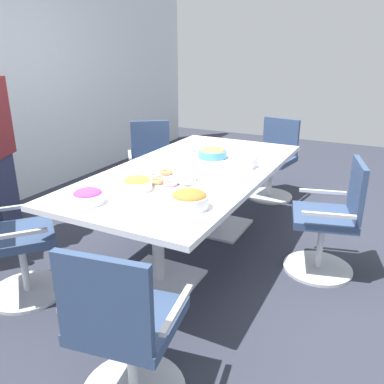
{
  "coord_description": "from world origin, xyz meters",
  "views": [
    {
      "loc": [
        -2.76,
        -1.41,
        1.68
      ],
      "look_at": [
        0.0,
        0.0,
        0.55
      ],
      "focal_mm": 37.05,
      "sensor_mm": 36.0,
      "label": 1
    }
  ],
  "objects_px": {
    "snack_bowl_chips_yellow": "(137,183)",
    "snack_bowl_cookies": "(213,153)",
    "office_chair_0": "(273,163)",
    "donut_platter": "(172,178)",
    "snack_bowl_candy_mix": "(88,196)",
    "snack_bowl_pretzels": "(189,199)",
    "office_chair_3": "(125,336)",
    "office_chair_2": "(12,244)",
    "napkin_pile": "(247,163)",
    "office_chair_1": "(152,168)",
    "office_chair_4": "(330,224)",
    "plate_stack": "(186,149)",
    "conference_table": "(192,183)"
  },
  "relations": [
    {
      "from": "snack_bowl_chips_yellow",
      "to": "snack_bowl_cookies",
      "type": "height_order",
      "value": "same"
    },
    {
      "from": "office_chair_0",
      "to": "donut_platter",
      "type": "height_order",
      "value": "office_chair_0"
    },
    {
      "from": "snack_bowl_candy_mix",
      "to": "snack_bowl_pretzels",
      "type": "bearing_deg",
      "value": -69.4
    },
    {
      "from": "office_chair_3",
      "to": "snack_bowl_pretzels",
      "type": "relative_size",
      "value": 3.75
    },
    {
      "from": "office_chair_3",
      "to": "donut_platter",
      "type": "distance_m",
      "value": 1.34
    },
    {
      "from": "office_chair_2",
      "to": "donut_platter",
      "type": "relative_size",
      "value": 2.4
    },
    {
      "from": "snack_bowl_cookies",
      "to": "napkin_pile",
      "type": "height_order",
      "value": "snack_bowl_cookies"
    },
    {
      "from": "snack_bowl_cookies",
      "to": "donut_platter",
      "type": "bearing_deg",
      "value": -179.62
    },
    {
      "from": "office_chair_0",
      "to": "office_chair_3",
      "type": "height_order",
      "value": "same"
    },
    {
      "from": "snack_bowl_cookies",
      "to": "napkin_pile",
      "type": "xyz_separation_m",
      "value": [
        -0.16,
        -0.38,
        -0.01
      ]
    },
    {
      "from": "napkin_pile",
      "to": "office_chair_0",
      "type": "bearing_deg",
      "value": 6.45
    },
    {
      "from": "office_chair_1",
      "to": "office_chair_4",
      "type": "height_order",
      "value": "same"
    },
    {
      "from": "snack_bowl_pretzels",
      "to": "donut_platter",
      "type": "relative_size",
      "value": 0.64
    },
    {
      "from": "office_chair_0",
      "to": "plate_stack",
      "type": "relative_size",
      "value": 4.84
    },
    {
      "from": "office_chair_2",
      "to": "office_chair_3",
      "type": "relative_size",
      "value": 1.0
    },
    {
      "from": "plate_stack",
      "to": "office_chair_2",
      "type": "bearing_deg",
      "value": 163.9
    },
    {
      "from": "plate_stack",
      "to": "donut_platter",
      "type": "bearing_deg",
      "value": -158.27
    },
    {
      "from": "donut_platter",
      "to": "plate_stack",
      "type": "relative_size",
      "value": 2.02
    },
    {
      "from": "snack_bowl_candy_mix",
      "to": "napkin_pile",
      "type": "distance_m",
      "value": 1.37
    },
    {
      "from": "office_chair_0",
      "to": "snack_bowl_cookies",
      "type": "distance_m",
      "value": 1.34
    },
    {
      "from": "snack_bowl_candy_mix",
      "to": "napkin_pile",
      "type": "relative_size",
      "value": 1.44
    },
    {
      "from": "office_chair_1",
      "to": "office_chair_3",
      "type": "xyz_separation_m",
      "value": [
        -2.42,
        -1.39,
        0.0
      ]
    },
    {
      "from": "snack_bowl_chips_yellow",
      "to": "donut_platter",
      "type": "bearing_deg",
      "value": -23.04
    },
    {
      "from": "conference_table",
      "to": "snack_bowl_chips_yellow",
      "type": "bearing_deg",
      "value": 169.81
    },
    {
      "from": "snack_bowl_cookies",
      "to": "donut_platter",
      "type": "distance_m",
      "value": 0.74
    },
    {
      "from": "office_chair_0",
      "to": "snack_bowl_cookies",
      "type": "relative_size",
      "value": 3.52
    },
    {
      "from": "office_chair_1",
      "to": "office_chair_3",
      "type": "height_order",
      "value": "same"
    },
    {
      "from": "office_chair_3",
      "to": "office_chair_0",
      "type": "bearing_deg",
      "value": 84.69
    },
    {
      "from": "napkin_pile",
      "to": "snack_bowl_cookies",
      "type": "bearing_deg",
      "value": 67.59
    },
    {
      "from": "conference_table",
      "to": "plate_stack",
      "type": "distance_m",
      "value": 0.62
    },
    {
      "from": "conference_table",
      "to": "office_chair_2",
      "type": "height_order",
      "value": "office_chair_2"
    },
    {
      "from": "office_chair_3",
      "to": "snack_bowl_candy_mix",
      "type": "bearing_deg",
      "value": 130.32
    },
    {
      "from": "office_chair_2",
      "to": "office_chair_4",
      "type": "distance_m",
      "value": 2.34
    },
    {
      "from": "snack_bowl_pretzels",
      "to": "snack_bowl_candy_mix",
      "type": "relative_size",
      "value": 1.19
    },
    {
      "from": "office_chair_3",
      "to": "office_chair_4",
      "type": "height_order",
      "value": "same"
    },
    {
      "from": "office_chair_3",
      "to": "snack_bowl_candy_mix",
      "type": "relative_size",
      "value": 4.45
    },
    {
      "from": "office_chair_1",
      "to": "snack_bowl_candy_mix",
      "type": "xyz_separation_m",
      "value": [
        -1.83,
        -0.7,
        0.39
      ]
    },
    {
      "from": "office_chair_1",
      "to": "office_chair_4",
      "type": "distance_m",
      "value": 2.15
    },
    {
      "from": "office_chair_1",
      "to": "snack_bowl_pretzels",
      "type": "relative_size",
      "value": 3.75
    },
    {
      "from": "snack_bowl_candy_mix",
      "to": "office_chair_1",
      "type": "bearing_deg",
      "value": 20.96
    },
    {
      "from": "office_chair_2",
      "to": "snack_bowl_chips_yellow",
      "type": "height_order",
      "value": "office_chair_2"
    },
    {
      "from": "office_chair_1",
      "to": "snack_bowl_pretzels",
      "type": "distance_m",
      "value": 2.11
    },
    {
      "from": "plate_stack",
      "to": "napkin_pile",
      "type": "xyz_separation_m",
      "value": [
        -0.26,
        -0.71,
        0.02
      ]
    },
    {
      "from": "snack_bowl_chips_yellow",
      "to": "plate_stack",
      "type": "xyz_separation_m",
      "value": [
        1.13,
        0.22,
        -0.03
      ]
    },
    {
      "from": "conference_table",
      "to": "snack_bowl_candy_mix",
      "type": "relative_size",
      "value": 11.75
    },
    {
      "from": "conference_table",
      "to": "office_chair_4",
      "type": "bearing_deg",
      "value": -79.84
    },
    {
      "from": "conference_table",
      "to": "office_chair_3",
      "type": "bearing_deg",
      "value": -164.16
    },
    {
      "from": "snack_bowl_cookies",
      "to": "napkin_pile",
      "type": "relative_size",
      "value": 1.82
    },
    {
      "from": "office_chair_3",
      "to": "plate_stack",
      "type": "distance_m",
      "value": 2.24
    },
    {
      "from": "office_chair_4",
      "to": "snack_bowl_candy_mix",
      "type": "xyz_separation_m",
      "value": [
        -1.17,
        1.34,
        0.39
      ]
    }
  ]
}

